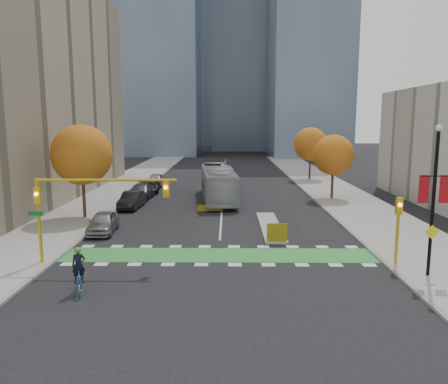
{
  "coord_description": "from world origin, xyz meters",
  "views": [
    {
      "loc": [
        0.59,
        -25.39,
        8.42
      ],
      "look_at": [
        0.27,
        8.25,
        3.0
      ],
      "focal_mm": 35.0,
      "sensor_mm": 36.0,
      "label": 1
    }
  ],
  "objects_px": {
    "tree_east_far": "(311,144)",
    "traffic_signal_east": "(398,221)",
    "hazard_board": "(277,232)",
    "bus": "(218,183)",
    "parked_car_d": "(149,186)",
    "parked_car_b": "(132,200)",
    "tree_west": "(82,155)",
    "parked_car_e": "(156,180)",
    "parked_car_c": "(141,192)",
    "banner_lamppost": "(434,195)",
    "parked_car_a": "(103,222)",
    "cyclist": "(79,277)",
    "traffic_signal_west": "(82,198)",
    "tree_east_near": "(333,155)"
  },
  "relations": [
    {
      "from": "traffic_signal_east",
      "to": "parked_car_a",
      "type": "height_order",
      "value": "traffic_signal_east"
    },
    {
      "from": "traffic_signal_east",
      "to": "banner_lamppost",
      "type": "xyz_separation_m",
      "value": [
        1.0,
        -2.0,
        1.88
      ]
    },
    {
      "from": "tree_east_near",
      "to": "traffic_signal_east",
      "type": "bearing_deg",
      "value": -93.81
    },
    {
      "from": "hazard_board",
      "to": "traffic_signal_east",
      "type": "relative_size",
      "value": 0.34
    },
    {
      "from": "bus",
      "to": "parked_car_e",
      "type": "bearing_deg",
      "value": 123.4
    },
    {
      "from": "cyclist",
      "to": "parked_car_e",
      "type": "height_order",
      "value": "cyclist"
    },
    {
      "from": "bus",
      "to": "parked_car_d",
      "type": "xyz_separation_m",
      "value": [
        -8.52,
        5.58,
        -1.15
      ]
    },
    {
      "from": "parked_car_d",
      "to": "cyclist",
      "type": "bearing_deg",
      "value": -92.08
    },
    {
      "from": "parked_car_c",
      "to": "traffic_signal_east",
      "type": "bearing_deg",
      "value": -45.22
    },
    {
      "from": "parked_car_b",
      "to": "parked_car_e",
      "type": "height_order",
      "value": "parked_car_e"
    },
    {
      "from": "tree_west",
      "to": "parked_car_c",
      "type": "xyz_separation_m",
      "value": [
        3.0,
        9.76,
        -4.78
      ]
    },
    {
      "from": "traffic_signal_west",
      "to": "parked_car_a",
      "type": "distance_m",
      "value": 8.38
    },
    {
      "from": "bus",
      "to": "parked_car_e",
      "type": "xyz_separation_m",
      "value": [
        -8.52,
        10.58,
        -1.06
      ]
    },
    {
      "from": "traffic_signal_west",
      "to": "parked_car_b",
      "type": "xyz_separation_m",
      "value": [
        -0.95,
        17.27,
        -3.22
      ]
    },
    {
      "from": "banner_lamppost",
      "to": "cyclist",
      "type": "xyz_separation_m",
      "value": [
        -18.31,
        -2.24,
        -3.83
      ]
    },
    {
      "from": "hazard_board",
      "to": "parked_car_a",
      "type": "distance_m",
      "value": 13.33
    },
    {
      "from": "hazard_board",
      "to": "tree_east_far",
      "type": "relative_size",
      "value": 0.18
    },
    {
      "from": "bus",
      "to": "parked_car_a",
      "type": "distance_m",
      "value": 16.45
    },
    {
      "from": "hazard_board",
      "to": "parked_car_d",
      "type": "distance_m",
      "value": 26.04
    },
    {
      "from": "tree_east_near",
      "to": "parked_car_b",
      "type": "distance_m",
      "value": 21.91
    },
    {
      "from": "parked_car_e",
      "to": "tree_west",
      "type": "bearing_deg",
      "value": -100.32
    },
    {
      "from": "parked_car_a",
      "to": "parked_car_c",
      "type": "distance_m",
      "value": 14.61
    },
    {
      "from": "hazard_board",
      "to": "parked_car_a",
      "type": "bearing_deg",
      "value": 167.25
    },
    {
      "from": "traffic_signal_east",
      "to": "bus",
      "type": "relative_size",
      "value": 0.3
    },
    {
      "from": "tree_east_far",
      "to": "traffic_signal_east",
      "type": "distance_m",
      "value": 38.64
    },
    {
      "from": "tree_west",
      "to": "bus",
      "type": "relative_size",
      "value": 0.61
    },
    {
      "from": "traffic_signal_west",
      "to": "parked_car_c",
      "type": "xyz_separation_m",
      "value": [
        -1.07,
        22.27,
        -3.2
      ]
    },
    {
      "from": "traffic_signal_east",
      "to": "parked_car_b",
      "type": "xyz_separation_m",
      "value": [
        -19.38,
        17.27,
        -1.92
      ]
    },
    {
      "from": "banner_lamppost",
      "to": "parked_car_d",
      "type": "height_order",
      "value": "banner_lamppost"
    },
    {
      "from": "banner_lamppost",
      "to": "traffic_signal_east",
      "type": "bearing_deg",
      "value": 116.61
    },
    {
      "from": "parked_car_b",
      "to": "traffic_signal_west",
      "type": "bearing_deg",
      "value": -84.03
    },
    {
      "from": "tree_west",
      "to": "parked_car_d",
      "type": "bearing_deg",
      "value": 78.51
    },
    {
      "from": "tree_west",
      "to": "cyclist",
      "type": "relative_size",
      "value": 3.53
    },
    {
      "from": "tree_east_far",
      "to": "parked_car_c",
      "type": "xyz_separation_m",
      "value": [
        -21.5,
        -16.24,
        -4.4
      ]
    },
    {
      "from": "banner_lamppost",
      "to": "parked_car_b",
      "type": "height_order",
      "value": "banner_lamppost"
    },
    {
      "from": "tree_east_near",
      "to": "parked_car_d",
      "type": "relative_size",
      "value": 1.35
    },
    {
      "from": "hazard_board",
      "to": "bus",
      "type": "distance_m",
      "value": 17.59
    },
    {
      "from": "parked_car_b",
      "to": "tree_west",
      "type": "bearing_deg",
      "value": -120.42
    },
    {
      "from": "tree_west",
      "to": "parked_car_c",
      "type": "height_order",
      "value": "tree_west"
    },
    {
      "from": "bus",
      "to": "parked_car_d",
      "type": "bearing_deg",
      "value": 141.33
    },
    {
      "from": "hazard_board",
      "to": "bus",
      "type": "height_order",
      "value": "bus"
    },
    {
      "from": "traffic_signal_east",
      "to": "parked_car_d",
      "type": "xyz_separation_m",
      "value": [
        -19.5,
        27.27,
        -2.01
      ]
    },
    {
      "from": "traffic_signal_east",
      "to": "banner_lamppost",
      "type": "height_order",
      "value": "banner_lamppost"
    },
    {
      "from": "traffic_signal_east",
      "to": "parked_car_e",
      "type": "xyz_separation_m",
      "value": [
        -19.5,
        32.27,
        -1.91
      ]
    },
    {
      "from": "cyclist",
      "to": "parked_car_a",
      "type": "xyz_separation_m",
      "value": [
        -2.19,
        11.89,
        0.03
      ]
    },
    {
      "from": "tree_east_far",
      "to": "bus",
      "type": "xyz_separation_m",
      "value": [
        -12.98,
        -16.82,
        -3.36
      ]
    },
    {
      "from": "traffic_signal_east",
      "to": "banner_lamppost",
      "type": "distance_m",
      "value": 2.92
    },
    {
      "from": "bus",
      "to": "parked_car_d",
      "type": "distance_m",
      "value": 10.25
    },
    {
      "from": "hazard_board",
      "to": "parked_car_c",
      "type": "distance_m",
      "value": 21.85
    },
    {
      "from": "traffic_signal_east",
      "to": "parked_car_b",
      "type": "relative_size",
      "value": 0.83
    }
  ]
}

